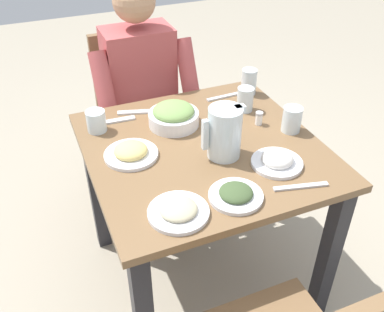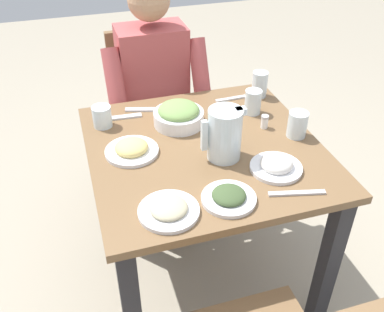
# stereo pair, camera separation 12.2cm
# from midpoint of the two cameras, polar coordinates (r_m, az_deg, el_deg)

# --- Properties ---
(ground_plane) EXTENTS (8.00, 8.00, 0.00)m
(ground_plane) POSITION_cam_midpoint_polar(r_m,az_deg,el_deg) (2.11, 3.03, -15.24)
(ground_plane) COLOR #9E937F
(dining_table) EXTENTS (0.85, 0.85, 0.73)m
(dining_table) POSITION_cam_midpoint_polar(r_m,az_deg,el_deg) (1.69, 3.66, -2.43)
(dining_table) COLOR brown
(dining_table) RESTS_ON ground_plane
(chair_near) EXTENTS (0.40, 0.40, 0.89)m
(chair_near) POSITION_cam_midpoint_polar(r_m,az_deg,el_deg) (2.35, -3.98, 6.67)
(chair_near) COLOR brown
(chair_near) RESTS_ON ground_plane
(diner_near) EXTENTS (0.48, 0.53, 1.18)m
(diner_near) POSITION_cam_midpoint_polar(r_m,az_deg,el_deg) (2.10, -2.80, 7.58)
(diner_near) COLOR #B24C4C
(diner_near) RESTS_ON ground_plane
(water_pitcher) EXTENTS (0.16, 0.12, 0.19)m
(water_pitcher) POSITION_cam_midpoint_polar(r_m,az_deg,el_deg) (1.52, 6.56, 2.82)
(water_pitcher) COLOR silver
(water_pitcher) RESTS_ON dining_table
(salad_bowl) EXTENTS (0.20, 0.20, 0.09)m
(salad_bowl) POSITION_cam_midpoint_polar(r_m,az_deg,el_deg) (1.73, 0.27, 5.37)
(salad_bowl) COLOR white
(salad_bowl) RESTS_ON dining_table
(plate_dolmas) EXTENTS (0.17, 0.17, 0.04)m
(plate_dolmas) POSITION_cam_midpoint_polar(r_m,az_deg,el_deg) (1.38, 7.38, -5.40)
(plate_dolmas) COLOR white
(plate_dolmas) RESTS_ON dining_table
(plate_yoghurt) EXTENTS (0.18, 0.18, 0.06)m
(plate_yoghurt) POSITION_cam_midpoint_polar(r_m,az_deg,el_deg) (1.53, 13.24, -1.23)
(plate_yoghurt) COLOR white
(plate_yoghurt) RESTS_ON dining_table
(plate_fries) EXTENTS (0.19, 0.19, 0.05)m
(plate_fries) POSITION_cam_midpoint_polar(r_m,az_deg,el_deg) (1.58, -5.74, 0.88)
(plate_fries) COLOR white
(plate_fries) RESTS_ON dining_table
(plate_beans) EXTENTS (0.19, 0.19, 0.04)m
(plate_beans) POSITION_cam_midpoint_polar(r_m,az_deg,el_deg) (1.33, -0.43, -7.09)
(plate_beans) COLOR white
(plate_beans) RESTS_ON dining_table
(water_glass_near_right) EXTENTS (0.07, 0.07, 0.10)m
(water_glass_near_right) POSITION_cam_midpoint_polar(r_m,az_deg,el_deg) (1.71, 15.63, 3.96)
(water_glass_near_right) COLOR silver
(water_glass_near_right) RESTS_ON dining_table
(water_glass_far_right) EXTENTS (0.07, 0.07, 0.11)m
(water_glass_far_right) POSITION_cam_midpoint_polar(r_m,az_deg,el_deg) (1.96, 10.64, 9.17)
(water_glass_far_right) COLOR silver
(water_glass_far_right) RESTS_ON dining_table
(water_glass_by_pitcher) EXTENTS (0.07, 0.07, 0.10)m
(water_glass_by_pitcher) POSITION_cam_midpoint_polar(r_m,az_deg,el_deg) (1.83, 9.90, 6.96)
(water_glass_by_pitcher) COLOR silver
(water_glass_by_pitcher) RESTS_ON dining_table
(water_glass_far_left) EXTENTS (0.08, 0.08, 0.09)m
(water_glass_far_left) POSITION_cam_midpoint_polar(r_m,az_deg,el_deg) (1.74, -9.74, 5.07)
(water_glass_far_left) COLOR silver
(water_glass_far_left) RESTS_ON dining_table
(salt_shaker) EXTENTS (0.03, 0.03, 0.05)m
(salt_shaker) POSITION_cam_midpoint_polar(r_m,az_deg,el_deg) (1.75, 11.47, 4.39)
(salt_shaker) COLOR white
(salt_shaker) RESTS_ON dining_table
(fork_near) EXTENTS (0.17, 0.07, 0.01)m
(fork_near) POSITION_cam_midpoint_polar(r_m,az_deg,el_deg) (1.85, -4.24, 6.04)
(fork_near) COLOR silver
(fork_near) RESTS_ON dining_table
(knife_near) EXTENTS (0.18, 0.06, 0.01)m
(knife_near) POSITION_cam_midpoint_polar(r_m,az_deg,el_deg) (1.45, 15.94, -4.76)
(knife_near) COLOR silver
(knife_near) RESTS_ON dining_table
(fork_far) EXTENTS (0.17, 0.03, 0.01)m
(fork_far) POSITION_cam_midpoint_polar(r_m,az_deg,el_deg) (1.80, -7.38, 5.00)
(fork_far) COLOR silver
(fork_far) RESTS_ON dining_table
(knife_far) EXTENTS (0.19, 0.03, 0.01)m
(knife_far) POSITION_cam_midpoint_polar(r_m,az_deg,el_deg) (1.95, 7.52, 7.51)
(knife_far) COLOR silver
(knife_far) RESTS_ON dining_table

